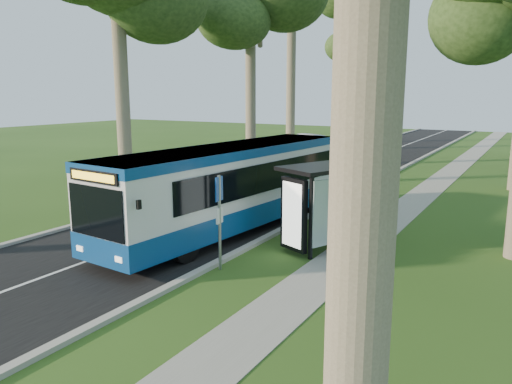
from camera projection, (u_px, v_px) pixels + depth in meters
ground at (198, 274)px, 13.80m from camera, size 120.00×120.00×0.00m
road at (264, 197)px, 24.01m from camera, size 7.00×100.00×0.02m
kerb_east at (332, 204)px, 22.28m from camera, size 0.25×100.00×0.12m
kerb_west at (205, 189)px, 25.72m from camera, size 0.25×100.00×0.12m
centre_line at (264, 197)px, 24.00m from camera, size 0.12×100.00×0.00m
footpath at (400, 213)px, 20.81m from camera, size 1.50×100.00×0.02m
bus at (230, 188)px, 17.88m from camera, size 3.44×11.78×3.08m
bus_stop_sign at (219, 212)px, 13.86m from camera, size 0.10×0.38×2.71m
bus_shelter at (327, 192)px, 15.51m from camera, size 2.79×3.54×2.68m
litter_bin at (318, 222)px, 17.30m from camera, size 0.58×0.58×1.01m
car_white at (263, 152)px, 34.98m from camera, size 2.29×4.98×1.65m
car_silver at (304, 145)px, 39.31m from camera, size 3.73×5.51×1.72m
tree_west_e at (361, 29)px, 48.07m from camera, size 5.20×5.20×14.82m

